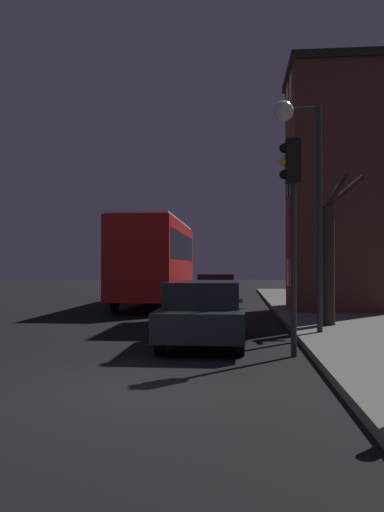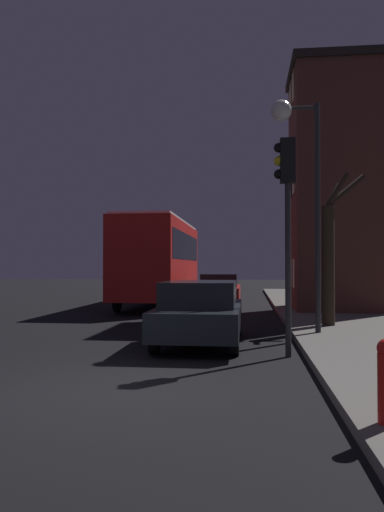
# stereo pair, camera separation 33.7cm
# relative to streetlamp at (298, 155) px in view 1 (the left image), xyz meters

# --- Properties ---
(ground_plane) EXTENTS (120.00, 120.00, 0.00)m
(ground_plane) POSITION_rel_streetlamp_xyz_m (-3.41, -5.79, -4.69)
(ground_plane) COLOR black
(brick_building) EXTENTS (3.79, 3.82, 9.53)m
(brick_building) POSITION_rel_streetlamp_xyz_m (2.30, 7.14, 0.25)
(brick_building) COLOR brown
(brick_building) RESTS_ON sidewalk
(streetlamp) EXTENTS (1.24, 0.54, 5.94)m
(streetlamp) POSITION_rel_streetlamp_xyz_m (0.00, 0.00, 0.00)
(streetlamp) COLOR #28282B
(streetlamp) RESTS_ON sidewalk
(traffic_light) EXTENTS (0.43, 0.24, 4.41)m
(traffic_light) POSITION_rel_streetlamp_xyz_m (-0.47, -2.69, -1.53)
(traffic_light) COLOR #28282B
(traffic_light) RESTS_ON ground
(bare_tree) EXTENTS (1.41, 1.00, 4.41)m
(bare_tree) POSITION_rel_streetlamp_xyz_m (1.09, 1.64, -2.50)
(bare_tree) COLOR #2D2319
(bare_tree) RESTS_ON sidewalk
(bus) EXTENTS (2.53, 9.60, 3.87)m
(bus) POSITION_rel_streetlamp_xyz_m (-5.27, 9.68, -2.40)
(bus) COLOR red
(bus) RESTS_ON ground
(car_near_lane) EXTENTS (1.84, 4.58, 1.48)m
(car_near_lane) POSITION_rel_streetlamp_xyz_m (-2.35, -1.22, -3.92)
(car_near_lane) COLOR black
(car_near_lane) RESTS_ON ground
(car_mid_lane) EXTENTS (1.71, 4.43, 1.49)m
(car_mid_lane) POSITION_rel_streetlamp_xyz_m (-2.46, 8.90, -3.91)
(car_mid_lane) COLOR #B21E19
(car_mid_lane) RESTS_ON ground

